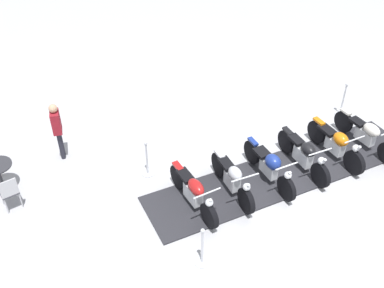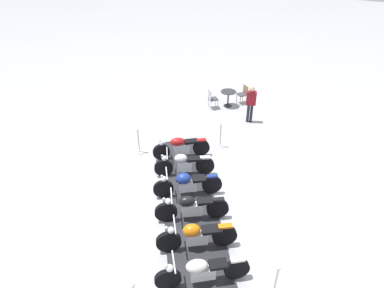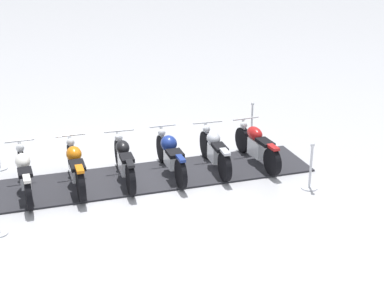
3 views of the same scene
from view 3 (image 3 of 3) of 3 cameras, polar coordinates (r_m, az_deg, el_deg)
name	(u,v)px [view 3 (image 3 of 3)]	position (r m, az deg, el deg)	size (l,w,h in m)	color
ground_plane	(148,178)	(12.47, -4.48, -3.48)	(80.00, 80.00, 0.00)	#B2B2B7
display_platform	(148,177)	(12.46, -4.49, -3.40)	(7.43, 1.61, 0.04)	#28282D
motorcycle_maroon	(256,145)	(13.09, 6.61, -0.06)	(1.47, 1.67, 0.92)	black
motorcycle_chrome	(215,150)	(12.72, 2.32, -0.60)	(1.28, 1.74, 0.94)	black
motorcycle_navy	(170,154)	(12.43, -2.26, -0.98)	(1.41, 1.79, 0.94)	black
motorcycle_black	(124,160)	(12.21, -6.97, -1.63)	(1.35, 1.81, 0.95)	black
motorcycle_copper	(75,166)	(12.08, -11.84, -2.21)	(1.41, 1.76, 0.97)	black
motorcycle_cream	(24,172)	(12.06, -16.79, -2.77)	(1.54, 1.82, 0.93)	black
stanchion_left_front	(310,175)	(12.09, 11.99, -3.11)	(0.35, 0.35, 1.04)	silver
stanchion_right_front	(252,129)	(14.67, 6.11, 1.58)	(0.35, 0.35, 1.03)	silver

